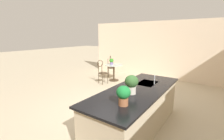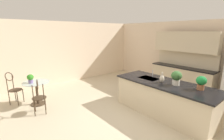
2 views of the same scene
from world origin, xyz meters
name	(u,v)px [view 1 (image 1 of 2)]	position (x,y,z in m)	size (l,w,h in m)	color
ground_plane	(112,112)	(0.00, 0.00, 0.00)	(40.00, 40.00, 0.00)	beige
wall_left_window	(164,50)	(-4.26, 0.00, 1.35)	(0.12, 7.80, 2.70)	beige
kitchen_island	(136,109)	(0.30, 0.85, 0.46)	(2.80, 1.06, 0.92)	beige
bistro_table	(114,71)	(-2.61, -1.71, 0.45)	(0.80, 0.80, 0.74)	#3D2D1E
chair_near_window	(111,65)	(-3.14, -2.26, 0.57)	(0.54, 0.54, 1.04)	#3D2D1E
chair_by_island	(102,71)	(-1.90, -1.84, 0.57)	(0.52, 0.48, 1.04)	#3D2D1E
sink_faucet	(154,80)	(-0.25, 1.03, 1.03)	(0.02, 0.02, 0.22)	#B2B5BA
potted_plant_on_table	(111,61)	(-2.61, -1.85, 0.90)	(0.19, 0.19, 0.27)	#7A669E
potted_plant_counter_far	(123,94)	(1.15, 1.01, 1.11)	(0.24, 0.24, 0.33)	#9E603D
potted_plant_counter_near	(132,83)	(0.60, 0.87, 1.14)	(0.27, 0.27, 0.38)	beige
vase_on_counter	(135,83)	(0.25, 0.76, 1.03)	(0.13, 0.13, 0.29)	#BCB29E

